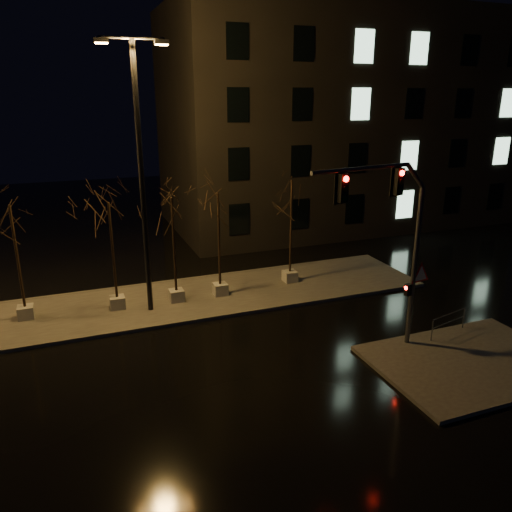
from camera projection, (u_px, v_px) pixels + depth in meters
name	position (u px, v px, depth m)	size (l,w,h in m)	color
ground	(244.00, 356.00, 18.71)	(90.00, 90.00, 0.00)	black
median	(202.00, 297.00, 24.01)	(22.00, 5.00, 0.15)	#4C4944
sidewalk_corner	(470.00, 362.00, 18.13)	(7.00, 5.00, 0.15)	#4C4944
building	(339.00, 121.00, 37.16)	(25.00, 12.00, 15.00)	black
tree_0	(13.00, 231.00, 20.35)	(1.80, 1.80, 5.11)	#AFAFA4
tree_1	(111.00, 227.00, 21.39)	(1.80, 1.80, 4.99)	#AFAFA4
tree_2	(173.00, 221.00, 22.15)	(1.80, 1.80, 5.04)	#AFAFA4
tree_3	(218.00, 217.00, 22.92)	(1.80, 1.80, 5.07)	#AFAFA4
tree_4	(291.00, 204.00, 24.55)	(1.80, 1.80, 5.38)	#AFAFA4
traffic_signal_mast	(396.00, 232.00, 17.47)	(5.68, 1.00, 7.01)	#515357
streetlight_main	(141.00, 163.00, 20.42)	(2.83, 0.49, 11.31)	black
guard_rail_a	(449.00, 321.00, 19.93)	(2.03, 0.52, 0.90)	#515357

